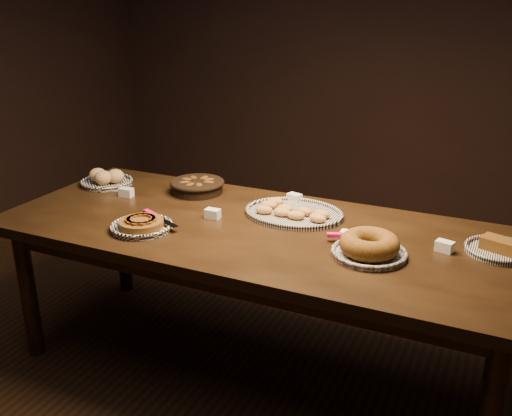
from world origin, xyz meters
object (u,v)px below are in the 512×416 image
at_px(madeleine_platter, 293,212).
at_px(bundt_cake_plate, 369,247).
at_px(buffet_table, 256,241).
at_px(apple_tart_plate, 142,225).

height_order(madeleine_platter, bundt_cake_plate, bundt_cake_plate).
xyz_separation_m(buffet_table, madeleine_platter, (0.10, 0.20, 0.09)).
height_order(apple_tart_plate, madeleine_platter, apple_tart_plate).
xyz_separation_m(madeleine_platter, bundt_cake_plate, (0.44, -0.29, 0.02)).
relative_size(buffet_table, apple_tart_plate, 7.69).
xyz_separation_m(buffet_table, bundt_cake_plate, (0.54, -0.09, 0.11)).
bearing_deg(buffet_table, madeleine_platter, 62.73).
height_order(buffet_table, bundt_cake_plate, bundt_cake_plate).
bearing_deg(buffet_table, bundt_cake_plate, -9.66).
xyz_separation_m(buffet_table, apple_tart_plate, (-0.46, -0.25, 0.09)).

